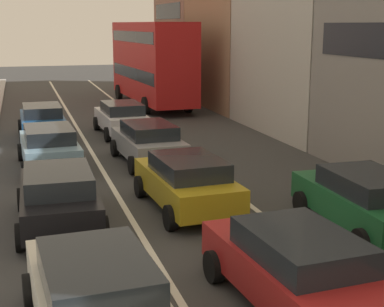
{
  "coord_description": "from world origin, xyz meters",
  "views": [
    {
      "loc": [
        -4.26,
        -2.21,
        4.95
      ],
      "look_at": [
        0.0,
        12.0,
        1.6
      ],
      "focal_mm": 53.79,
      "sensor_mm": 36.0,
      "label": 1
    }
  ],
  "objects_px": {
    "sedan_centre_lane_second": "(296,267)",
    "sedan_left_lane_third": "(59,196)",
    "wagon_left_lane_second": "(96,296)",
    "bus_mid_queue_primary": "(152,60)",
    "hatchback_centre_lane_third": "(187,181)",
    "sedan_left_lane_fourth": "(49,146)",
    "sedan_centre_lane_fifth": "(122,117)",
    "sedan_right_lane_behind_truck": "(365,200)",
    "coupe_centre_lane_fourth": "(148,142)",
    "sedan_left_lane_fifth": "(42,120)"
  },
  "relations": [
    {
      "from": "sedan_left_lane_fifth",
      "to": "wagon_left_lane_second",
      "type": "bearing_deg",
      "value": 179.51
    },
    {
      "from": "sedan_right_lane_behind_truck",
      "to": "bus_mid_queue_primary",
      "type": "relative_size",
      "value": 0.41
    },
    {
      "from": "sedan_centre_lane_second",
      "to": "wagon_left_lane_second",
      "type": "distance_m",
      "value": 3.49
    },
    {
      "from": "sedan_centre_lane_fifth",
      "to": "sedan_left_lane_fifth",
      "type": "height_order",
      "value": "same"
    },
    {
      "from": "sedan_left_lane_third",
      "to": "bus_mid_queue_primary",
      "type": "distance_m",
      "value": 21.7
    },
    {
      "from": "hatchback_centre_lane_third",
      "to": "sedan_left_lane_fourth",
      "type": "relative_size",
      "value": 1.01
    },
    {
      "from": "wagon_left_lane_second",
      "to": "sedan_right_lane_behind_truck",
      "type": "height_order",
      "value": "same"
    },
    {
      "from": "hatchback_centre_lane_third",
      "to": "sedan_left_lane_fourth",
      "type": "distance_m",
      "value": 6.64
    },
    {
      "from": "sedan_left_lane_fifth",
      "to": "sedan_right_lane_behind_truck",
      "type": "distance_m",
      "value": 15.97
    },
    {
      "from": "bus_mid_queue_primary",
      "to": "sedan_centre_lane_second",
      "type": "bearing_deg",
      "value": 169.78
    },
    {
      "from": "wagon_left_lane_second",
      "to": "sedan_left_lane_fourth",
      "type": "height_order",
      "value": "same"
    },
    {
      "from": "wagon_left_lane_second",
      "to": "sedan_right_lane_behind_truck",
      "type": "relative_size",
      "value": 1.01
    },
    {
      "from": "sedan_centre_lane_second",
      "to": "bus_mid_queue_primary",
      "type": "relative_size",
      "value": 0.42
    },
    {
      "from": "sedan_centre_lane_fifth",
      "to": "sedan_right_lane_behind_truck",
      "type": "height_order",
      "value": "same"
    },
    {
      "from": "hatchback_centre_lane_third",
      "to": "sedan_centre_lane_second",
      "type": "bearing_deg",
      "value": 179.43
    },
    {
      "from": "sedan_left_lane_third",
      "to": "sedan_left_lane_fourth",
      "type": "height_order",
      "value": "same"
    },
    {
      "from": "sedan_centre_lane_second",
      "to": "sedan_centre_lane_fifth",
      "type": "distance_m",
      "value": 17.24
    },
    {
      "from": "sedan_right_lane_behind_truck",
      "to": "sedan_left_lane_fourth",
      "type": "bearing_deg",
      "value": 40.16
    },
    {
      "from": "sedan_left_lane_third",
      "to": "sedan_left_lane_fifth",
      "type": "height_order",
      "value": "same"
    },
    {
      "from": "sedan_left_lane_fourth",
      "to": "hatchback_centre_lane_third",
      "type": "bearing_deg",
      "value": -151.86
    },
    {
      "from": "bus_mid_queue_primary",
      "to": "sedan_left_lane_fourth",
      "type": "bearing_deg",
      "value": 151.28
    },
    {
      "from": "coupe_centre_lane_fourth",
      "to": "sedan_centre_lane_fifth",
      "type": "xyz_separation_m",
      "value": [
        0.04,
        5.75,
        0.0
      ]
    },
    {
      "from": "wagon_left_lane_second",
      "to": "bus_mid_queue_primary",
      "type": "distance_m",
      "value": 27.04
    },
    {
      "from": "hatchback_centre_lane_third",
      "to": "coupe_centre_lane_fourth",
      "type": "height_order",
      "value": "same"
    },
    {
      "from": "sedan_left_lane_fifth",
      "to": "sedan_centre_lane_second",
      "type": "bearing_deg",
      "value": -169.22
    },
    {
      "from": "coupe_centre_lane_fourth",
      "to": "sedan_centre_lane_fifth",
      "type": "height_order",
      "value": "same"
    },
    {
      "from": "sedan_centre_lane_second",
      "to": "sedan_left_lane_fourth",
      "type": "xyz_separation_m",
      "value": [
        -3.57,
        11.72,
        0.0
      ]
    },
    {
      "from": "sedan_right_lane_behind_truck",
      "to": "sedan_left_lane_third",
      "type": "bearing_deg",
      "value": 71.97
    },
    {
      "from": "sedan_left_lane_fourth",
      "to": "wagon_left_lane_second",
      "type": "bearing_deg",
      "value": 178.58
    },
    {
      "from": "coupe_centre_lane_fourth",
      "to": "sedan_centre_lane_fifth",
      "type": "relative_size",
      "value": 1.01
    },
    {
      "from": "sedan_centre_lane_second",
      "to": "sedan_left_lane_third",
      "type": "relative_size",
      "value": 1.02
    },
    {
      "from": "sedan_centre_lane_fifth",
      "to": "bus_mid_queue_primary",
      "type": "distance_m",
      "value": 9.62
    },
    {
      "from": "sedan_centre_lane_second",
      "to": "sedan_left_lane_third",
      "type": "height_order",
      "value": "same"
    },
    {
      "from": "sedan_centre_lane_fifth",
      "to": "sedan_left_lane_fifth",
      "type": "relative_size",
      "value": 1.01
    },
    {
      "from": "sedan_centre_lane_fifth",
      "to": "sedan_centre_lane_second",
      "type": "bearing_deg",
      "value": 178.39
    },
    {
      "from": "wagon_left_lane_second",
      "to": "sedan_left_lane_fifth",
      "type": "xyz_separation_m",
      "value": [
        -0.08,
        17.56,
        0.0
      ]
    },
    {
      "from": "sedan_left_lane_fourth",
      "to": "sedan_left_lane_fifth",
      "type": "xyz_separation_m",
      "value": [
        0.01,
        5.76,
        0.0
      ]
    },
    {
      "from": "coupe_centre_lane_fourth",
      "to": "sedan_left_lane_fourth",
      "type": "relative_size",
      "value": 1.01
    },
    {
      "from": "hatchback_centre_lane_third",
      "to": "sedan_right_lane_behind_truck",
      "type": "height_order",
      "value": "same"
    },
    {
      "from": "sedan_centre_lane_second",
      "to": "sedan_centre_lane_fifth",
      "type": "xyz_separation_m",
      "value": [
        -0.07,
        17.24,
        0.0
      ]
    },
    {
      "from": "sedan_left_lane_fifth",
      "to": "sedan_right_lane_behind_truck",
      "type": "height_order",
      "value": "same"
    },
    {
      "from": "sedan_centre_lane_second",
      "to": "sedan_left_lane_third",
      "type": "bearing_deg",
      "value": 29.74
    },
    {
      "from": "sedan_centre_lane_second",
      "to": "coupe_centre_lane_fourth",
      "type": "xyz_separation_m",
      "value": [
        -0.11,
        11.5,
        0.0
      ]
    },
    {
      "from": "sedan_centre_lane_second",
      "to": "coupe_centre_lane_fourth",
      "type": "height_order",
      "value": "same"
    },
    {
      "from": "sedan_centre_lane_fifth",
      "to": "hatchback_centre_lane_third",
      "type": "bearing_deg",
      "value": 177.22
    },
    {
      "from": "coupe_centre_lane_fourth",
      "to": "wagon_left_lane_second",
      "type": "bearing_deg",
      "value": 161.02
    },
    {
      "from": "sedan_left_lane_fourth",
      "to": "sedan_right_lane_behind_truck",
      "type": "xyz_separation_m",
      "value": [
        6.99,
        -8.61,
        0.0
      ]
    },
    {
      "from": "sedan_left_lane_third",
      "to": "bus_mid_queue_primary",
      "type": "height_order",
      "value": "bus_mid_queue_primary"
    },
    {
      "from": "sedan_left_lane_fifth",
      "to": "bus_mid_queue_primary",
      "type": "distance_m",
      "value": 11.16
    },
    {
      "from": "hatchback_centre_lane_third",
      "to": "sedan_right_lane_behind_truck",
      "type": "distance_m",
      "value": 4.64
    }
  ]
}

